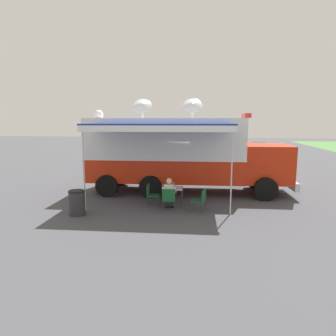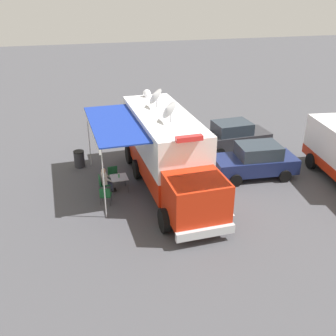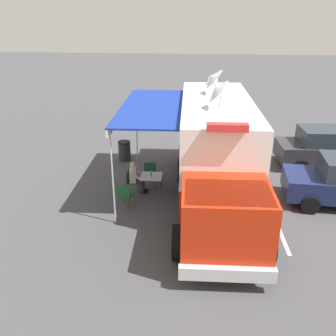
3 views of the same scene
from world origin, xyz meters
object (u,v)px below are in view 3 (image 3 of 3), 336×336
(command_truck, at_px, (216,149))
(folding_chair_at_table, at_px, (131,180))
(folding_table, at_px, (151,177))
(water_bottle, at_px, (151,174))
(folding_chair_beside_table, at_px, (150,172))
(trash_bin, at_px, (124,151))
(folding_chair_spare_by_truck, at_px, (125,194))
(seated_responder, at_px, (136,176))
(car_behind_truck, at_px, (326,148))

(command_truck, height_order, folding_chair_at_table, command_truck)
(folding_table, distance_m, water_bottle, 0.16)
(folding_chair_beside_table, relative_size, trash_bin, 0.96)
(folding_table, xyz_separation_m, folding_chair_spare_by_truck, (0.78, 1.14, -0.16))
(water_bottle, xyz_separation_m, folding_chair_beside_table, (0.18, -0.88, -0.32))
(water_bottle, xyz_separation_m, folding_chair_spare_by_truck, (0.78, 1.11, -0.32))
(folding_chair_at_table, xyz_separation_m, seated_responder, (-0.19, -0.01, 0.14))
(command_truck, distance_m, trash_bin, 5.50)
(folding_chair_beside_table, bearing_deg, folding_chair_at_table, 52.41)
(folding_chair_spare_by_truck, bearing_deg, seated_responder, -98.19)
(water_bottle, bearing_deg, folding_table, -98.24)
(command_truck, xyz_separation_m, trash_bin, (4.07, -3.39, -1.49))
(folding_chair_at_table, distance_m, trash_bin, 3.36)
(command_truck, distance_m, car_behind_truck, 6.17)
(water_bottle, bearing_deg, command_truck, 177.98)
(water_bottle, relative_size, car_behind_truck, 0.05)
(folding_chair_spare_by_truck, distance_m, seated_responder, 1.22)
(folding_table, distance_m, trash_bin, 3.71)
(command_truck, bearing_deg, trash_bin, -39.79)
(folding_chair_beside_table, height_order, folding_chair_spare_by_truck, same)
(water_bottle, relative_size, seated_responder, 0.18)
(command_truck, xyz_separation_m, car_behind_truck, (-4.95, -3.52, -1.07))
(seated_responder, relative_size, trash_bin, 1.37)
(folding_chair_beside_table, distance_m, car_behind_truck, 7.92)
(car_behind_truck, bearing_deg, folding_table, 25.06)
(folding_chair_beside_table, height_order, seated_responder, seated_responder)
(folding_table, bearing_deg, car_behind_truck, -154.94)
(water_bottle, height_order, folding_chair_spare_by_truck, water_bottle)
(folding_chair_at_table, distance_m, seated_responder, 0.23)
(folding_chair_at_table, distance_m, folding_chair_beside_table, 1.01)
(folding_chair_at_table, distance_m, folding_chair_spare_by_truck, 1.19)
(folding_chair_beside_table, height_order, car_behind_truck, car_behind_truck)
(folding_table, bearing_deg, folding_chair_spare_by_truck, 55.54)
(folding_table, height_order, folding_chair_beside_table, folding_chair_beside_table)
(folding_table, relative_size, water_bottle, 3.72)
(folding_chair_at_table, bearing_deg, folding_table, 176.28)
(folding_chair_spare_by_truck, xyz_separation_m, car_behind_truck, (-8.08, -4.55, 0.37))
(folding_chair_beside_table, distance_m, trash_bin, 2.88)
(command_truck, height_order, folding_chair_spare_by_truck, command_truck)
(command_truck, bearing_deg, folding_chair_beside_table, -20.79)
(folding_chair_at_table, xyz_separation_m, trash_bin, (0.93, -3.23, -0.06))
(water_bottle, relative_size, folding_chair_spare_by_truck, 0.26)
(car_behind_truck, bearing_deg, folding_chair_at_table, 22.54)
(water_bottle, xyz_separation_m, seated_responder, (0.61, -0.09, -0.18))
(folding_chair_spare_by_truck, bearing_deg, car_behind_truck, -150.59)
(water_bottle, xyz_separation_m, trash_bin, (1.72, -3.31, -0.38))
(car_behind_truck, bearing_deg, trash_bin, 0.84)
(folding_chair_at_table, xyz_separation_m, car_behind_truck, (-8.09, -3.36, 0.37))
(water_bottle, distance_m, seated_responder, 0.64)
(trash_bin, relative_size, car_behind_truck, 0.21)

